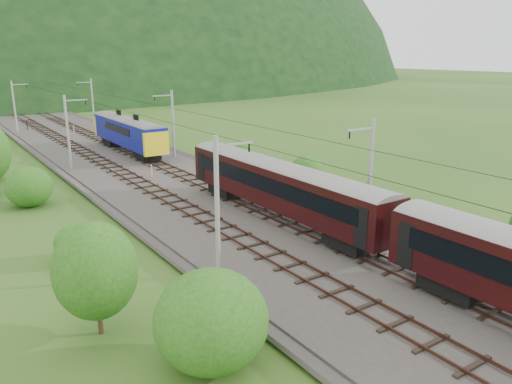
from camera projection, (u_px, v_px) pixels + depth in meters
ground at (300, 252)px, 32.82m from camera, size 600.00×600.00×0.00m
railbed at (222, 211)px, 40.72m from camera, size 14.00×220.00×0.30m
track_left at (196, 214)px, 39.36m from camera, size 2.40×220.00×0.27m
track_right at (247, 204)px, 41.97m from camera, size 2.40×220.00×0.27m
catenary_left at (68, 131)px, 53.67m from camera, size 2.54×192.28×8.00m
catenary_right at (172, 122)px, 60.33m from camera, size 2.54×192.28×8.00m
overhead_wires at (221, 126)px, 38.83m from camera, size 4.83×198.00×0.03m
hazard_post_near at (152, 171)px, 50.74m from camera, size 0.15×0.15×1.36m
hazard_post_far at (74, 129)px, 77.90m from camera, size 0.15×0.15×1.39m
signal at (27, 123)px, 81.76m from camera, size 0.21×0.21×1.86m
vegetation_left at (14, 184)px, 39.83m from camera, size 10.49×140.40×6.91m
vegetation_right at (342, 184)px, 44.94m from camera, size 6.46×104.89×3.04m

